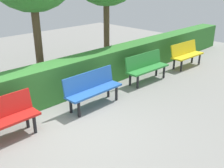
# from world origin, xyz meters

# --- Properties ---
(ground_plane) EXTENTS (20.34, 20.34, 0.00)m
(ground_plane) POSITION_xyz_m (0.00, 0.00, 0.00)
(ground_plane) COLOR gray
(bench_yellow) EXTENTS (1.49, 0.54, 0.86)m
(bench_yellow) POSITION_xyz_m (-5.50, -0.57, 0.48)
(bench_yellow) COLOR yellow
(bench_yellow) RESTS_ON ground_plane
(bench_green) EXTENTS (1.57, 0.52, 0.86)m
(bench_green) POSITION_xyz_m (-3.33, -0.67, 0.48)
(bench_green) COLOR #2D8C38
(bench_green) RESTS_ON ground_plane
(bench_blue) EXTENTS (1.56, 0.47, 0.86)m
(bench_blue) POSITION_xyz_m (-1.05, -0.57, 0.48)
(bench_blue) COLOR blue
(bench_blue) RESTS_ON ground_plane
(hedge_row) EXTENTS (16.34, 0.65, 0.97)m
(hedge_row) POSITION_xyz_m (-0.99, -1.55, 0.49)
(hedge_row) COLOR #387F33
(hedge_row) RESTS_ON ground_plane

